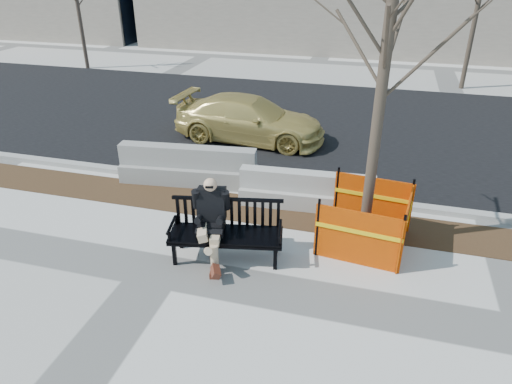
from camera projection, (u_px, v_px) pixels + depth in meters
ground at (158, 270)px, 8.37m from camera, size 120.00×120.00×0.00m
mulch_strip at (209, 203)px, 10.59m from camera, size 40.00×1.20×0.02m
asphalt_street at (273, 119)px, 15.91m from camera, size 60.00×10.40×0.01m
curb at (223, 183)px, 11.38m from camera, size 60.00×0.25×0.12m
bench at (227, 258)px, 8.71m from camera, size 2.20×1.15×1.12m
seated_man at (213, 255)px, 8.78m from camera, size 0.86×1.21×1.54m
tree_fence at (362, 243)px, 9.17m from camera, size 2.63×2.63×5.92m
sedan at (250, 140)px, 14.20m from camera, size 4.62×2.12×1.31m
jersey_barrier_left at (189, 182)px, 11.56m from camera, size 3.41×1.05×0.96m
jersey_barrier_right at (305, 206)px, 10.48m from camera, size 2.99×0.78×0.85m
far_tree_left at (88, 68)px, 22.98m from camera, size 2.24×2.24×5.42m
far_tree_right at (461, 88)px, 19.57m from camera, size 2.79×2.79×5.81m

